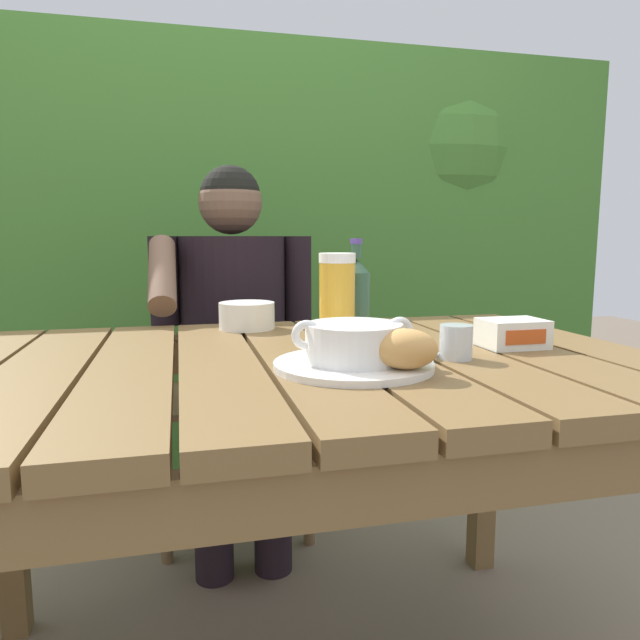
{
  "coord_description": "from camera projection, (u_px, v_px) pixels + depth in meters",
  "views": [
    {
      "loc": [
        -0.21,
        -1.04,
        0.97
      ],
      "look_at": [
        0.03,
        -0.02,
        0.82
      ],
      "focal_mm": 32.33,
      "sensor_mm": 36.0,
      "label": 1
    }
  ],
  "objects": [
    {
      "name": "bread_roll",
      "position": [
        405.0,
        349.0,
        0.91
      ],
      "size": [
        0.12,
        0.11,
        0.06
      ],
      "color": "tan",
      "rests_on": "serving_plate"
    },
    {
      "name": "water_glass_small",
      "position": [
        456.0,
        342.0,
        1.05
      ],
      "size": [
        0.06,
        0.06,
        0.06
      ],
      "color": "silver",
      "rests_on": "dining_table"
    },
    {
      "name": "chair_near_diner",
      "position": [
        230.0,
        387.0,
        1.95
      ],
      "size": [
        0.48,
        0.4,
        0.94
      ],
      "color": "brown",
      "rests_on": "ground_plane"
    },
    {
      "name": "beer_bottle",
      "position": [
        356.0,
        297.0,
        1.24
      ],
      "size": [
        0.06,
        0.06,
        0.22
      ],
      "color": "#31563C",
      "rests_on": "dining_table"
    },
    {
      "name": "hedge_backdrop",
      "position": [
        272.0,
        235.0,
        2.7
      ],
      "size": [
        3.46,
        0.99,
        1.86
      ],
      "color": "#41762E",
      "rests_on": "ground_plane"
    },
    {
      "name": "serving_plate",
      "position": [
        353.0,
        365.0,
        0.98
      ],
      "size": [
        0.27,
        0.27,
        0.01
      ],
      "color": "white",
      "rests_on": "dining_table"
    },
    {
      "name": "soup_bowl",
      "position": [
        354.0,
        341.0,
        0.97
      ],
      "size": [
        0.21,
        0.16,
        0.07
      ],
      "color": "white",
      "rests_on": "serving_plate"
    },
    {
      "name": "diner_bowl",
      "position": [
        247.0,
        316.0,
        1.4
      ],
      "size": [
        0.13,
        0.13,
        0.06
      ],
      "color": "white",
      "rests_on": "dining_table"
    },
    {
      "name": "butter_tub",
      "position": [
        512.0,
        333.0,
        1.16
      ],
      "size": [
        0.12,
        0.09,
        0.06
      ],
      "color": "white",
      "rests_on": "dining_table"
    },
    {
      "name": "person_eating",
      "position": [
        233.0,
        329.0,
        1.73
      ],
      "size": [
        0.48,
        0.47,
        1.18
      ],
      "color": "black",
      "rests_on": "ground_plane"
    },
    {
      "name": "beer_glass",
      "position": [
        337.0,
        299.0,
        1.18
      ],
      "size": [
        0.07,
        0.07,
        0.19
      ],
      "color": "gold",
      "rests_on": "dining_table"
    },
    {
      "name": "table_knife",
      "position": [
        411.0,
        354.0,
        1.08
      ],
      "size": [
        0.17,
        0.06,
        0.01
      ],
      "color": "silver",
      "rests_on": "dining_table"
    },
    {
      "name": "dining_table",
      "position": [
        300.0,
        403.0,
        1.09
      ],
      "size": [
        1.34,
        0.9,
        0.75
      ],
      "color": "brown",
      "rests_on": "ground_plane"
    }
  ]
}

